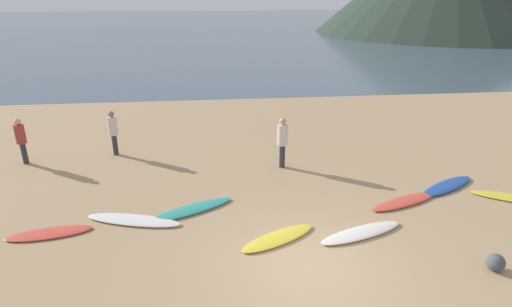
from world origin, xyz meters
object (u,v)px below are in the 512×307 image
(surfboard_1, at_px, (49,233))
(person_2, at_px, (113,129))
(surfboard_4, at_px, (278,238))
(person_0, at_px, (283,139))
(surfboard_2, at_px, (134,220))
(beach_rock_near, at_px, (496,262))
(surfboard_5, at_px, (361,233))
(surfboard_3, at_px, (191,209))
(surfboard_7, at_px, (447,186))
(surfboard_6, at_px, (404,201))
(person_1, at_px, (21,138))

(surfboard_1, height_order, person_2, person_2)
(surfboard_4, bearing_deg, person_0, 51.69)
(surfboard_2, xyz_separation_m, beach_rock_near, (7.94, -2.84, 0.14))
(surfboard_2, bearing_deg, surfboard_5, 4.21)
(surfboard_5, bearing_deg, surfboard_4, 161.47)
(surfboard_3, relative_size, surfboard_7, 1.06)
(surfboard_2, relative_size, surfboard_3, 1.04)
(surfboard_4, distance_m, surfboard_7, 5.92)
(surfboard_3, xyz_separation_m, surfboard_7, (7.62, 0.60, 0.00))
(surfboard_6, relative_size, person_1, 1.44)
(surfboard_3, height_order, beach_rock_near, beach_rock_near)
(surfboard_3, relative_size, person_1, 1.52)
(surfboard_3, xyz_separation_m, person_1, (-5.73, 3.92, 0.89))
(surfboard_5, distance_m, person_0, 4.54)
(person_0, xyz_separation_m, beach_rock_near, (3.57, -5.89, -0.82))
(person_1, relative_size, beach_rock_near, 4.22)
(surfboard_1, distance_m, person_1, 5.33)
(surfboard_5, bearing_deg, person_2, 120.89)
(person_2, distance_m, beach_rock_near, 12.09)
(surfboard_3, bearing_deg, surfboard_4, -63.26)
(surfboard_1, height_order, surfboard_4, surfboard_4)
(surfboard_5, relative_size, surfboard_7, 1.00)
(surfboard_2, bearing_deg, surfboard_6, 17.99)
(surfboard_2, relative_size, person_2, 1.55)
(surfboard_6, bearing_deg, person_0, 115.79)
(surfboard_1, relative_size, person_2, 1.22)
(surfboard_5, relative_size, surfboard_6, 1.01)
(surfboard_6, relative_size, surfboard_7, 1.00)
(surfboard_7, height_order, person_0, person_0)
(surfboard_5, height_order, surfboard_7, surfboard_7)
(surfboard_1, distance_m, surfboard_3, 3.47)
(surfboard_3, height_order, person_2, person_2)
(surfboard_6, height_order, person_1, person_1)
(person_0, height_order, person_2, person_0)
(surfboard_5, height_order, person_2, person_2)
(surfboard_3, distance_m, person_0, 4.07)
(surfboard_5, height_order, person_1, person_1)
(person_2, bearing_deg, surfboard_4, 134.63)
(surfboard_4, bearing_deg, person_1, 117.28)
(surfboard_4, relative_size, surfboard_5, 0.89)
(surfboard_3, bearing_deg, beach_rock_near, -52.74)
(surfboard_4, distance_m, surfboard_5, 2.04)
(surfboard_5, bearing_deg, person_0, 87.81)
(person_2, bearing_deg, surfboard_7, 165.08)
(surfboard_7, height_order, person_1, person_1)
(surfboard_7, bearing_deg, person_1, 137.33)
(surfboard_5, bearing_deg, surfboard_2, 149.42)
(surfboard_4, bearing_deg, beach_rock_near, -48.13)
(surfboard_1, xyz_separation_m, beach_rock_near, (9.88, -2.45, 0.15))
(surfboard_2, distance_m, surfboard_6, 7.35)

